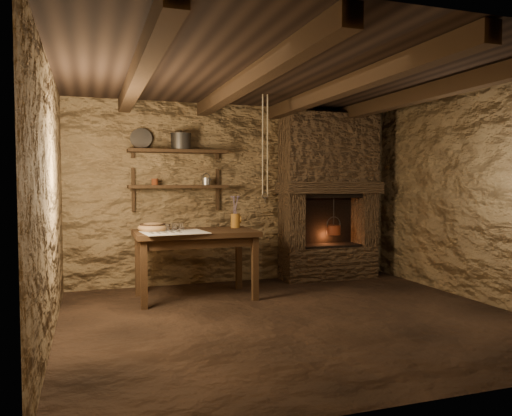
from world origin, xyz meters
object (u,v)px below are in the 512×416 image
object	(u,v)px
iron_stockpot	(181,142)
red_pot	(334,229)
stoneware_jug	(236,214)
wooden_bowl	(153,228)
work_table	(195,262)

from	to	relation	value
iron_stockpot	red_pot	size ratio (longest dim) A/B	0.47
stoneware_jug	wooden_bowl	distance (m)	1.04
red_pot	iron_stockpot	bearing A→B (deg)	176.76
wooden_bowl	iron_stockpot	bearing A→B (deg)	54.17
iron_stockpot	red_pot	xyz separation A→B (m)	(2.12, -0.12, -1.17)
red_pot	stoneware_jug	bearing A→B (deg)	-167.36
stoneware_jug	iron_stockpot	size ratio (longest dim) A/B	1.57
stoneware_jug	iron_stockpot	bearing A→B (deg)	141.41
red_pot	wooden_bowl	bearing A→B (deg)	-169.35
work_table	iron_stockpot	distance (m)	1.58
stoneware_jug	red_pot	world-z (taller)	stoneware_jug
iron_stockpot	red_pot	bearing A→B (deg)	-3.24
work_table	stoneware_jug	bearing A→B (deg)	20.05
iron_stockpot	work_table	bearing A→B (deg)	-86.25
wooden_bowl	red_pot	size ratio (longest dim) A/B	0.64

